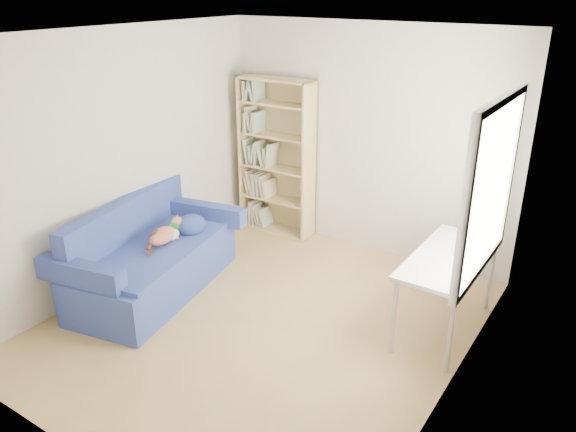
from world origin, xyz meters
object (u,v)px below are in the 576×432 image
Objects in this scene: sofa at (152,259)px; desk at (449,263)px; pen_cup at (463,247)px; bookshelf at (277,164)px.

sofa is 1.59× the size of desk.
pen_cup reaches higher than desk.
desk is 0.19m from pen_cup.
desk is at bearing -118.36° from pen_cup.
bookshelf reaches higher than pen_cup.
bookshelf is at bearing 72.11° from sofa.
desk is at bearing 7.29° from sofa.
bookshelf is 1.51× the size of desk.
pen_cup is (2.83, 1.06, 0.46)m from sofa.
sofa is at bearing -96.51° from bookshelf.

